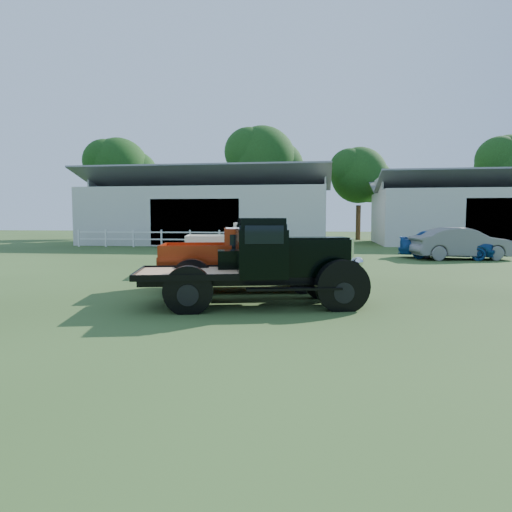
% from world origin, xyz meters
% --- Properties ---
extents(ground, '(120.00, 120.00, 0.00)m').
position_xyz_m(ground, '(0.00, 0.00, 0.00)').
color(ground, '#283B18').
extents(shed_left, '(18.80, 10.20, 5.60)m').
position_xyz_m(shed_left, '(-7.00, 26.00, 2.80)').
color(shed_left, '#9FA095').
rests_on(shed_left, ground).
extents(shed_right, '(16.80, 9.20, 5.20)m').
position_xyz_m(shed_right, '(14.00, 27.00, 2.60)').
color(shed_right, '#9FA095').
rests_on(shed_right, ground).
extents(fence_rail, '(14.20, 0.16, 1.20)m').
position_xyz_m(fence_rail, '(-8.00, 20.00, 0.60)').
color(fence_rail, white).
rests_on(fence_rail, ground).
extents(tree_a, '(6.30, 6.30, 10.50)m').
position_xyz_m(tree_a, '(-18.00, 33.00, 5.25)').
color(tree_a, black).
rests_on(tree_a, ground).
extents(tree_b, '(6.90, 6.90, 11.50)m').
position_xyz_m(tree_b, '(-4.00, 34.00, 5.75)').
color(tree_b, black).
rests_on(tree_b, ground).
extents(tree_c, '(5.40, 5.40, 9.00)m').
position_xyz_m(tree_c, '(5.00, 33.00, 4.50)').
color(tree_c, black).
rests_on(tree_c, ground).
extents(tree_d, '(6.00, 6.00, 10.00)m').
position_xyz_m(tree_d, '(18.00, 34.00, 5.00)').
color(tree_d, black).
rests_on(tree_d, ground).
extents(vintage_flatbed, '(5.26, 3.06, 1.96)m').
position_xyz_m(vintage_flatbed, '(0.31, 0.46, 0.98)').
color(vintage_flatbed, black).
rests_on(vintage_flatbed, ground).
extents(red_pickup, '(4.96, 2.77, 1.71)m').
position_xyz_m(red_pickup, '(-0.32, 2.62, 0.85)').
color(red_pickup, '#99290C').
rests_on(red_pickup, ground).
extents(white_pickup, '(5.08, 2.86, 1.76)m').
position_xyz_m(white_pickup, '(-0.85, 6.79, 0.88)').
color(white_pickup, '#F2EBCD').
rests_on(white_pickup, ground).
extents(misc_car_blue, '(4.65, 2.81, 1.48)m').
position_xyz_m(misc_car_blue, '(7.73, 13.68, 0.74)').
color(misc_car_blue, navy).
rests_on(misc_car_blue, ground).
extents(misc_car_grey, '(4.82, 2.44, 1.52)m').
position_xyz_m(misc_car_grey, '(8.30, 13.24, 0.76)').
color(misc_car_grey, slate).
rests_on(misc_car_grey, ground).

